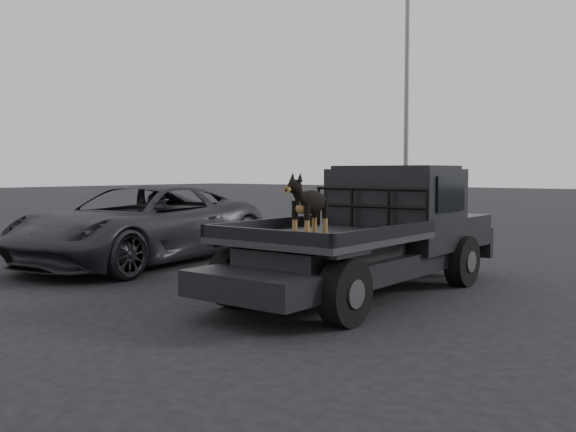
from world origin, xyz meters
The scene contains 6 objects.
ground centered at (0.00, 0.00, 0.00)m, with size 120.00×120.00×0.00m, color black.
flatbed_ute centered at (0.63, 1.34, 0.46)m, with size 2.00×5.40×0.92m, color black, non-canonical shape.
ute_cab centered at (0.63, 2.29, 1.36)m, with size 1.72×1.30×0.88m, color black, non-canonical shape.
headache_rack centered at (0.63, 1.54, 1.20)m, with size 1.80×0.08×0.55m, color black, non-canonical shape.
dog centered at (0.77, -0.08, 1.29)m, with size 0.32×0.60×0.74m, color black, non-canonical shape.
parked_suv centered at (-4.20, 1.38, 0.73)m, with size 2.43×5.27×1.46m, color #292A2E.
Camera 1 is at (5.28, -6.26, 1.72)m, focal length 40.00 mm.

